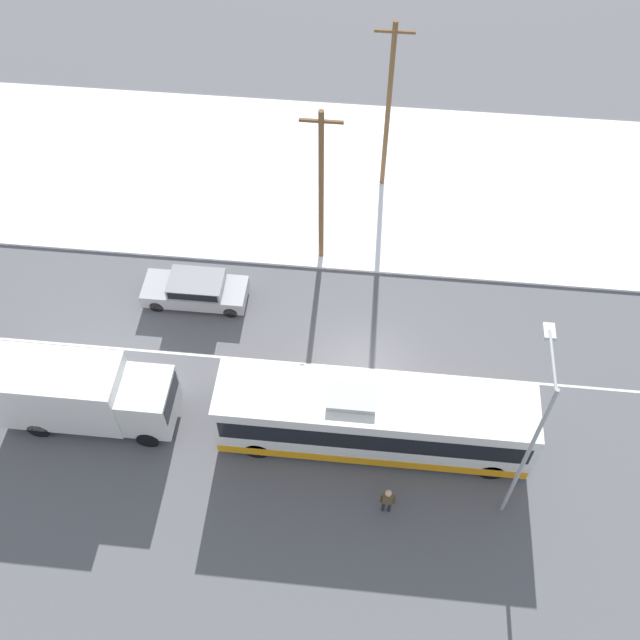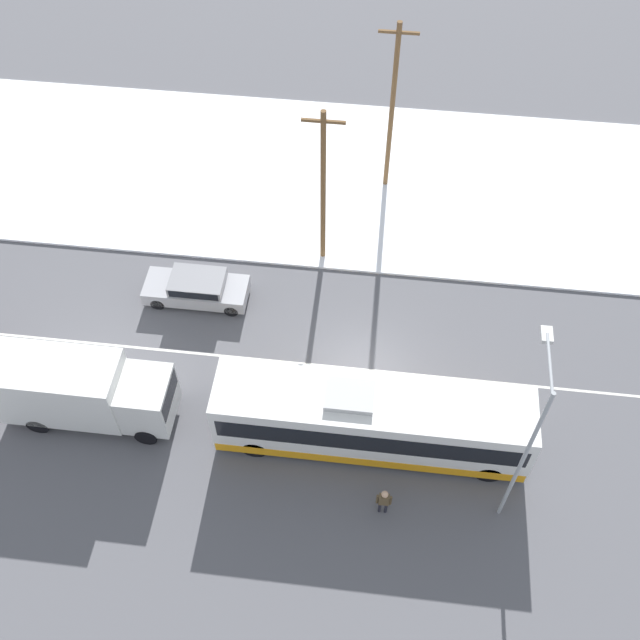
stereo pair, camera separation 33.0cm
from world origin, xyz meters
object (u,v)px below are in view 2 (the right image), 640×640
(streetlamp, at_px, (529,433))
(utility_pole_snowlot, at_px, (392,108))
(utility_pole_roadside, at_px, (323,188))
(box_truck, at_px, (81,390))
(sedan_car, at_px, (197,287))
(city_bus, at_px, (372,420))
(pedestrian_at_stop, at_px, (384,500))

(streetlamp, bearing_deg, utility_pole_snowlot, 107.55)
(utility_pole_roadside, bearing_deg, box_truck, -130.90)
(sedan_car, relative_size, utility_pole_roadside, 0.55)
(streetlamp, height_order, utility_pole_snowlot, utility_pole_snowlot)
(city_bus, xyz_separation_m, streetlamp, (5.05, -1.99, 3.59))
(utility_pole_snowlot, bearing_deg, sedan_car, -132.86)
(city_bus, relative_size, box_truck, 1.76)
(box_truck, distance_m, pedestrian_at_stop, 12.49)
(utility_pole_snowlot, bearing_deg, utility_pole_roadside, -116.08)
(pedestrian_at_stop, xyz_separation_m, streetlamp, (4.35, 0.95, 4.21))
(box_truck, xyz_separation_m, utility_pole_snowlot, (11.09, 15.16, 3.01))
(pedestrian_at_stop, bearing_deg, city_bus, 103.44)
(city_bus, distance_m, pedestrian_at_stop, 3.09)
(box_truck, height_order, utility_pole_roadside, utility_pole_roadside)
(city_bus, relative_size, utility_pole_snowlot, 1.31)
(city_bus, height_order, utility_pole_snowlot, utility_pole_snowlot)
(streetlamp, bearing_deg, pedestrian_at_stop, -167.67)
(sedan_car, bearing_deg, pedestrian_at_stop, 134.07)
(utility_pole_roadside, bearing_deg, city_bus, -72.75)
(sedan_car, bearing_deg, box_truck, 64.81)
(pedestrian_at_stop, xyz_separation_m, utility_pole_roadside, (-3.70, 12.59, 3.41))
(city_bus, height_order, utility_pole_roadside, utility_pole_roadside)
(city_bus, distance_m, streetlamp, 6.51)
(city_bus, xyz_separation_m, box_truck, (-11.43, -0.09, 0.17))
(pedestrian_at_stop, bearing_deg, box_truck, 166.75)
(streetlamp, xyz_separation_m, utility_pole_snowlot, (-5.40, 17.06, -0.41))
(pedestrian_at_stop, bearing_deg, streetlamp, 12.33)
(city_bus, height_order, streetlamp, streetlamp)
(streetlamp, height_order, utility_pole_roadside, utility_pole_roadside)
(box_truck, distance_m, utility_pole_roadside, 13.14)
(city_bus, relative_size, sedan_car, 2.58)
(pedestrian_at_stop, distance_m, utility_pole_snowlot, 18.44)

